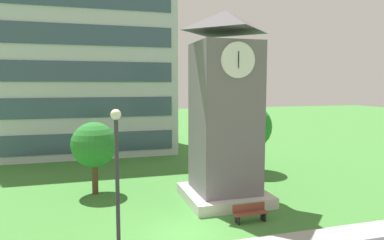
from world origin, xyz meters
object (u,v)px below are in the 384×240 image
Objects in this scene: clock_tower at (225,117)px; tree_by_building at (248,127)px; park_bench at (250,213)px; street_lamp at (117,177)px; tree_streetside at (94,145)px.

tree_by_building is at bearing 53.51° from clock_tower.
park_bench is 8.30m from street_lamp.
park_bench is at bearing 27.99° from street_lamp.
tree_streetside is (-7.37, 3.34, -1.84)m from clock_tower.
street_lamp is (-6.73, -3.58, 3.28)m from park_bench.
street_lamp reaches higher than tree_streetside.
tree_by_building is at bearing 65.24° from park_bench.
tree_streetside is 0.84× the size of tree_by_building.
clock_tower is 5.67m from park_bench.
clock_tower is 7.35m from tree_by_building.
tree_by_building is (4.27, 9.25, 3.10)m from park_bench.
street_lamp is 1.12× the size of tree_by_building.
street_lamp reaches higher than tree_by_building.
tree_streetside is at bearing 155.65° from clock_tower.
clock_tower is 6.08× the size of park_bench.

